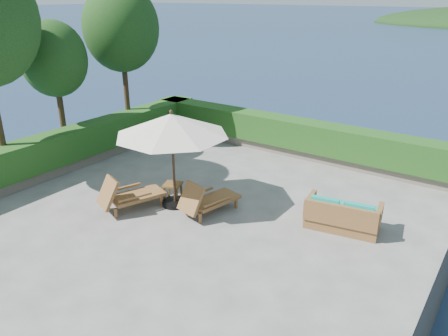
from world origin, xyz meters
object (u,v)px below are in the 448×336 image
Objects in this scene: wicker_loveseat at (342,216)px; lounge_right at (207,199)px; side_table at (173,187)px; lounge_left at (128,195)px; patio_umbrella at (172,126)px.

lounge_right is at bearing -168.61° from wicker_loveseat.
wicker_loveseat is (3.32, 1.29, -0.07)m from lounge_right.
side_table is (-1.31, 0.09, 0.01)m from lounge_right.
lounge_left is 1.05× the size of lounge_right.
lounge_left is 1.30m from side_table.
wicker_loveseat reaches higher than side_table.
wicker_loveseat is (4.63, 1.21, -0.08)m from side_table.
patio_umbrella is 2.30m from lounge_left.
lounge_right is 3.56m from wicker_loveseat.
wicker_loveseat is (5.26, 2.34, -0.08)m from lounge_left.
lounge_left is 2.21m from lounge_right.
lounge_right is 0.94× the size of wicker_loveseat.
lounge_right reaches higher than side_table.
wicker_loveseat is at bearing 17.63° from patio_umbrella.
lounge_left is 3.09× the size of side_table.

